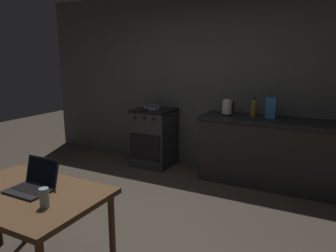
{
  "coord_description": "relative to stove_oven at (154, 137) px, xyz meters",
  "views": [
    {
      "loc": [
        1.83,
        -2.26,
        1.72
      ],
      "look_at": [
        0.17,
        0.97,
        0.93
      ],
      "focal_mm": 33.82,
      "sensor_mm": 36.0,
      "label": 1
    }
  ],
  "objects": [
    {
      "name": "laptop",
      "position": [
        0.55,
        -2.79,
        0.33
      ],
      "size": [
        0.32,
        0.28,
        0.22
      ],
      "rotation": [
        0.0,
        0.0,
        -0.15
      ],
      "color": "#232326",
      "rests_on": "dining_table"
    },
    {
      "name": "drinking_glass",
      "position": [
        0.84,
        -2.94,
        0.35
      ],
      "size": [
        0.06,
        0.06,
        0.13
      ],
      "color": "#99B7C6",
      "rests_on": "dining_table"
    },
    {
      "name": "bottle_b",
      "position": [
        1.54,
        0.08,
        0.58
      ],
      "size": [
        0.08,
        0.08,
        0.27
      ],
      "color": "#8C601E",
      "rests_on": "kitchen_counter"
    },
    {
      "name": "cereal_box",
      "position": [
        1.77,
        0.02,
        0.6
      ],
      "size": [
        0.13,
        0.05,
        0.28
      ],
      "color": "#3372B2",
      "rests_on": "kitchen_counter"
    },
    {
      "name": "frying_pan",
      "position": [
        -0.04,
        -0.03,
        0.48
      ],
      "size": [
        0.27,
        0.44,
        0.05
      ],
      "color": "gray",
      "rests_on": "stove_oven"
    },
    {
      "name": "kitchen_counter",
      "position": [
        1.93,
        0.0,
        0.0
      ],
      "size": [
        2.16,
        0.64,
        0.92
      ],
      "color": "#282623",
      "rests_on": "ground_plane"
    },
    {
      "name": "dining_table",
      "position": [
        0.53,
        -2.85,
        0.21
      ],
      "size": [
        1.16,
        0.79,
        0.74
      ],
      "color": "brown",
      "rests_on": "ground_plane"
    },
    {
      "name": "electric_kettle",
      "position": [
        1.19,
        0.0,
        0.57
      ],
      "size": [
        0.17,
        0.15,
        0.23
      ],
      "color": "black",
      "rests_on": "kitchen_counter"
    },
    {
      "name": "stove_oven",
      "position": [
        0.0,
        0.0,
        0.0
      ],
      "size": [
        0.6,
        0.62,
        0.92
      ],
      "color": "#2D2D30",
      "rests_on": "ground_plane"
    },
    {
      "name": "ground_plane",
      "position": [
        0.63,
        -2.03,
        -0.46
      ],
      "size": [
        12.0,
        12.0,
        0.0
      ],
      "primitive_type": "plane",
      "color": "#473D33"
    },
    {
      "name": "back_wall",
      "position": [
        0.93,
        0.35,
        0.89
      ],
      "size": [
        6.4,
        0.1,
        2.7
      ],
      "primitive_type": "cube",
      "color": "#4E4F4D",
      "rests_on": "ground_plane"
    }
  ]
}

